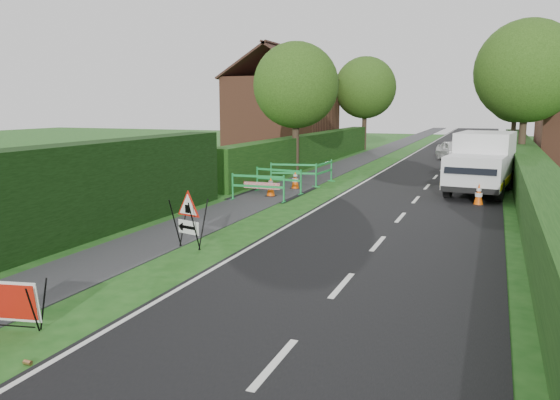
% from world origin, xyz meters
% --- Properties ---
extents(ground, '(120.00, 120.00, 0.00)m').
position_xyz_m(ground, '(0.00, 0.00, 0.00)').
color(ground, '#1A4C15').
rests_on(ground, ground).
extents(road_surface, '(6.00, 90.00, 0.02)m').
position_xyz_m(road_surface, '(2.50, 35.00, 0.00)').
color(road_surface, black).
rests_on(road_surface, ground).
extents(footpath, '(2.00, 90.00, 0.02)m').
position_xyz_m(footpath, '(-3.00, 35.00, 0.01)').
color(footpath, '#2D2D30').
rests_on(footpath, ground).
extents(hedge_west_near, '(1.10, 18.00, 2.50)m').
position_xyz_m(hedge_west_near, '(-5.00, 0.00, 0.00)').
color(hedge_west_near, black).
rests_on(hedge_west_near, ground).
extents(hedge_west_far, '(1.00, 24.00, 1.80)m').
position_xyz_m(hedge_west_far, '(-5.00, 22.00, 0.00)').
color(hedge_west_far, '#14380F').
rests_on(hedge_west_far, ground).
extents(hedge_east, '(1.20, 50.00, 1.50)m').
position_xyz_m(hedge_east, '(6.50, 16.00, 0.00)').
color(hedge_east, '#14380F').
rests_on(hedge_east, ground).
extents(house_west, '(7.50, 7.40, 7.88)m').
position_xyz_m(house_west, '(-10.00, 30.00, 2.90)').
color(house_west, brown).
rests_on(house_west, ground).
extents(tree_nw, '(4.40, 4.40, 6.70)m').
position_xyz_m(tree_nw, '(-4.60, 18.00, 4.48)').
color(tree_nw, '#2D2116').
rests_on(tree_nw, ground).
extents(tree_ne, '(5.20, 5.20, 7.79)m').
position_xyz_m(tree_ne, '(6.40, 22.00, 5.17)').
color(tree_ne, '#2D2116').
rests_on(tree_ne, ground).
extents(tree_fw, '(4.80, 4.80, 7.24)m').
position_xyz_m(tree_fw, '(-4.60, 34.00, 4.83)').
color(tree_fw, '#2D2116').
rests_on(tree_fw, ground).
extents(tree_fe, '(4.20, 4.20, 6.33)m').
position_xyz_m(tree_fe, '(6.40, 38.00, 4.22)').
color(tree_fe, '#2D2116').
rests_on(tree_fe, ground).
extents(red_rect_sign, '(1.02, 0.74, 0.79)m').
position_xyz_m(red_rect_sign, '(-1.75, -2.92, 0.45)').
color(red_rect_sign, black).
rests_on(red_rect_sign, ground).
extents(triangle_sign, '(1.02, 1.02, 1.22)m').
position_xyz_m(triangle_sign, '(-1.75, 2.35, 0.85)').
color(triangle_sign, black).
rests_on(triangle_sign, ground).
extents(works_van, '(2.64, 5.46, 2.40)m').
position_xyz_m(works_van, '(4.67, 14.18, 1.27)').
color(works_van, silver).
rests_on(works_van, ground).
extents(traffic_cone_0, '(0.38, 0.38, 0.79)m').
position_xyz_m(traffic_cone_0, '(4.69, 11.24, 0.39)').
color(traffic_cone_0, black).
rests_on(traffic_cone_0, ground).
extents(traffic_cone_1, '(0.38, 0.38, 0.79)m').
position_xyz_m(traffic_cone_1, '(4.60, 14.21, 0.39)').
color(traffic_cone_1, black).
rests_on(traffic_cone_1, ground).
extents(traffic_cone_2, '(0.38, 0.38, 0.79)m').
position_xyz_m(traffic_cone_2, '(4.77, 15.94, 0.39)').
color(traffic_cone_2, black).
rests_on(traffic_cone_2, ground).
extents(traffic_cone_3, '(0.38, 0.38, 0.79)m').
position_xyz_m(traffic_cone_3, '(-2.83, 10.29, 0.39)').
color(traffic_cone_3, black).
rests_on(traffic_cone_3, ground).
extents(traffic_cone_4, '(0.38, 0.38, 0.79)m').
position_xyz_m(traffic_cone_4, '(-2.61, 12.46, 0.39)').
color(traffic_cone_4, black).
rests_on(traffic_cone_4, ground).
extents(ped_barrier_0, '(2.08, 0.46, 1.00)m').
position_xyz_m(ped_barrier_0, '(-2.88, 9.17, 0.63)').
color(ped_barrier_0, green).
rests_on(ped_barrier_0, ground).
extents(ped_barrier_1, '(2.09, 0.62, 1.00)m').
position_xyz_m(ped_barrier_1, '(-2.89, 11.26, 0.63)').
color(ped_barrier_1, green).
rests_on(ped_barrier_1, ground).
extents(ped_barrier_2, '(2.09, 0.76, 1.00)m').
position_xyz_m(ped_barrier_2, '(-3.02, 13.35, 0.63)').
color(ped_barrier_2, green).
rests_on(ped_barrier_2, ground).
extents(ped_barrier_3, '(0.45, 2.08, 1.00)m').
position_xyz_m(ped_barrier_3, '(-1.91, 14.29, 0.63)').
color(ped_barrier_3, green).
rests_on(ped_barrier_3, ground).
extents(redwhite_plank, '(1.50, 0.07, 0.25)m').
position_xyz_m(redwhite_plank, '(-3.11, 10.05, 0.00)').
color(redwhite_plank, red).
rests_on(redwhite_plank, ground).
extents(litter_can, '(0.12, 0.07, 0.07)m').
position_xyz_m(litter_can, '(-0.61, -3.73, 0.00)').
color(litter_can, '#BF7F4C').
rests_on(litter_can, ground).
extents(hatchback_car, '(2.80, 4.09, 1.29)m').
position_xyz_m(hatchback_car, '(2.75, 27.04, 0.65)').
color(hatchback_car, white).
rests_on(hatchback_car, ground).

